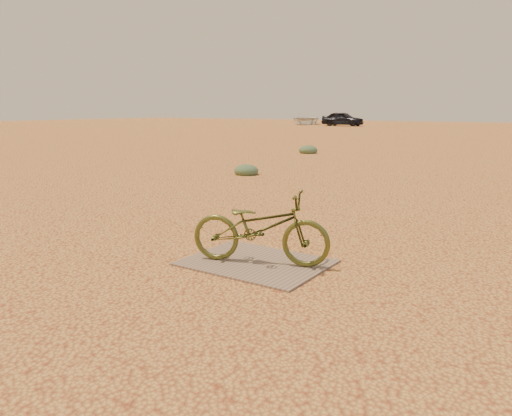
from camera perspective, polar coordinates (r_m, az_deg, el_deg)
The scene contains 7 objects.
ground at distance 5.42m, azimuth -4.33°, elevation -6.42°, with size 120.00×120.00×0.00m, color #E3A74E.
plywood_board at distance 5.43m, azimuth 0.00°, elevation -6.25°, with size 1.48×1.13×0.02m, color #887058.
bicycle at distance 5.28m, azimuth 0.50°, elevation -2.23°, with size 0.52×1.49×0.78m, color #4E531F.
car at distance 47.74m, azimuth 9.88°, elevation 10.01°, with size 1.55×3.84×1.31m, color black.
boat_near_left at distance 51.64m, azimuth 5.66°, elevation 10.08°, with size 3.71×5.19×1.07m, color silver.
kale_a at distance 12.62m, azimuth -1.11°, elevation 3.84°, with size 0.61×0.61×0.34m, color #56764F.
kale_c at distance 18.76m, azimuth 5.97°, elevation 6.25°, with size 0.69×0.69×0.38m, color #56764F.
Camera 1 is at (3.20, -4.05, 1.65)m, focal length 35.00 mm.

